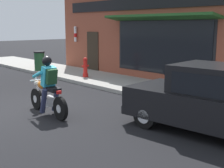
# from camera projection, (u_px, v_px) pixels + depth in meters

# --- Properties ---
(ground_plane) EXTENTS (80.00, 80.00, 0.00)m
(ground_plane) POSITION_uv_depth(u_px,v_px,m) (15.00, 110.00, 9.10)
(ground_plane) COLOR black
(sidewalk_curb) EXTENTS (2.60, 22.00, 0.14)m
(sidewalk_curb) POSITION_uv_depth(u_px,v_px,m) (88.00, 77.00, 14.57)
(sidewalk_curb) COLOR #9E9B93
(sidewalk_curb) RESTS_ON ground
(storefront_building) EXTENTS (1.25, 11.26, 4.20)m
(storefront_building) POSITION_uv_depth(u_px,v_px,m) (141.00, 33.00, 13.82)
(storefront_building) COLOR brown
(storefront_building) RESTS_ON ground
(motorcycle_with_rider) EXTENTS (0.58, 2.02, 1.62)m
(motorcycle_with_rider) POSITION_uv_depth(u_px,v_px,m) (48.00, 91.00, 8.50)
(motorcycle_with_rider) COLOR black
(motorcycle_with_rider) RESTS_ON ground
(car_hatchback) EXTENTS (2.02, 3.93, 1.57)m
(car_hatchback) POSITION_uv_depth(u_px,v_px,m) (210.00, 100.00, 7.03)
(car_hatchback) COLOR black
(car_hatchback) RESTS_ON ground
(traffic_cone) EXTENTS (0.36, 0.36, 0.60)m
(traffic_cone) POSITION_uv_depth(u_px,v_px,m) (210.00, 97.00, 8.84)
(traffic_cone) COLOR black
(traffic_cone) RESTS_ON sidewalk_curb
(fire_hydrant) EXTENTS (0.36, 0.24, 0.88)m
(fire_hydrant) POSITION_uv_depth(u_px,v_px,m) (85.00, 67.00, 13.97)
(fire_hydrant) COLOR red
(fire_hydrant) RESTS_ON sidewalk_curb
(trash_bin) EXTENTS (0.56, 0.56, 0.98)m
(trash_bin) POSITION_uv_depth(u_px,v_px,m) (40.00, 61.00, 16.05)
(trash_bin) COLOR #23512D
(trash_bin) RESTS_ON sidewalk_curb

